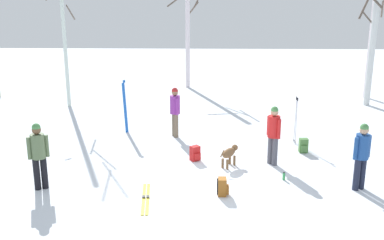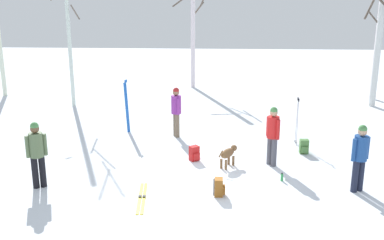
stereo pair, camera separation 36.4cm
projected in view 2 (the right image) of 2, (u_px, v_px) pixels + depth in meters
name	position (u px, v px, depth m)	size (l,w,h in m)	color
ground_plane	(198.00, 183.00, 11.76)	(60.00, 60.00, 0.00)	white
person_0	(176.00, 109.00, 15.33)	(0.34, 0.49, 1.72)	#72604C
person_1	(37.00, 151.00, 11.23)	(0.47, 0.34, 1.72)	black
person_2	(360.00, 154.00, 11.00)	(0.47, 0.34, 1.72)	#1E2338
person_3	(273.00, 132.00, 12.72)	(0.34, 0.45, 1.72)	#4C4C56
dog	(228.00, 154.00, 12.76)	(0.54, 0.77, 0.57)	brown
ski_pair_planted_0	(127.00, 106.00, 15.80)	(0.14, 0.22, 1.90)	blue
ski_pair_lying_0	(142.00, 198.00, 10.87)	(0.33, 1.73, 0.05)	yellow
ski_poles_0	(297.00, 120.00, 14.58)	(0.07, 0.29, 1.55)	#B2B2BC
backpack_0	(219.00, 187.00, 10.95)	(0.29, 0.26, 0.44)	#99591E
backpack_1	(194.00, 154.00, 13.28)	(0.34, 0.34, 0.44)	red
backpack_2	(304.00, 147.00, 13.88)	(0.26, 0.29, 0.44)	#4C7F3F
water_bottle_0	(282.00, 177.00, 11.84)	(0.07, 0.07, 0.22)	green
birch_tree_1	(69.00, 26.00, 18.99)	(1.43, 1.42, 6.79)	silver
birch_tree_2	(193.00, 34.00, 23.11)	(1.75, 1.43, 5.23)	silver
birch_tree_3	(380.00, 25.00, 18.86)	(1.61, 1.54, 6.67)	silver
birch_tree_4	(378.00, 35.00, 20.45)	(1.22, 0.94, 5.82)	silver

